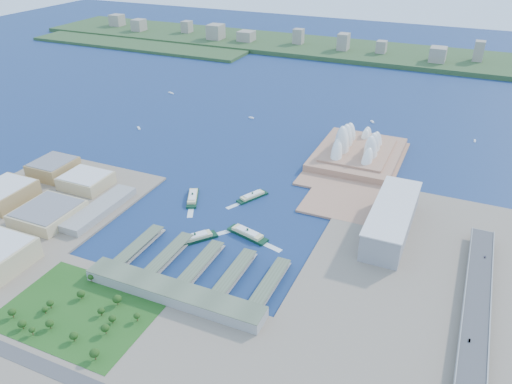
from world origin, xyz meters
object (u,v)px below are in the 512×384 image
at_px(opera_house, 359,140).
at_px(car_c, 485,257).
at_px(ferry_a, 193,196).
at_px(ferry_c, 195,237).
at_px(toaster_building, 392,219).
at_px(car_b, 470,340).
at_px(ferry_b, 252,195).
at_px(ferry_d, 247,232).

xyz_separation_m(opera_house, car_c, (199.00, -228.32, -16.50)).
height_order(opera_house, ferry_a, opera_house).
bearing_deg(ferry_c, opera_house, -72.97).
relative_size(toaster_building, car_b, 36.48).
distance_m(toaster_building, car_c, 112.73).
bearing_deg(ferry_b, ferry_d, -43.12).
bearing_deg(toaster_building, ferry_b, 176.74).
xyz_separation_m(toaster_building, ferry_d, (-159.80, -77.51, -15.22)).
relative_size(ferry_d, car_c, 12.54).
xyz_separation_m(ferry_d, car_c, (268.80, 49.20, 10.21)).
distance_m(ferry_b, ferry_c, 125.18).
bearing_deg(ferry_b, ferry_c, -73.37).
relative_size(opera_house, ferry_b, 3.70).
bearing_deg(opera_house, ferry_c, -111.66).
relative_size(ferry_c, car_b, 13.07).
distance_m(ferry_b, car_c, 304.75).
bearing_deg(ferry_d, car_b, -93.91).
height_order(car_b, car_c, car_b).
bearing_deg(car_c, car_b, 86.73).
bearing_deg(opera_house, car_c, -48.92).
bearing_deg(toaster_building, ferry_a, -174.50).
relative_size(ferry_b, car_b, 11.45).
height_order(ferry_a, ferry_c, ferry_c).
bearing_deg(car_b, ferry_d, -19.21).
bearing_deg(ferry_a, toaster_building, -19.88).
xyz_separation_m(ferry_b, car_b, (294.01, -179.38, 10.95)).
relative_size(ferry_a, ferry_d, 0.95).
bearing_deg(toaster_building, ferry_c, -152.30).
xyz_separation_m(ferry_a, car_c, (377.10, -2.49, 10.50)).
xyz_separation_m(opera_house, car_b, (191.00, -368.39, -16.45)).
distance_m(car_b, car_c, 140.30).
distance_m(ferry_c, ferry_d, 64.51).
xyz_separation_m(ferry_b, ferry_d, (33.20, -88.50, 0.68)).
xyz_separation_m(ferry_a, ferry_b, (75.10, 36.82, -0.40)).
height_order(toaster_building, ferry_b, toaster_building).
xyz_separation_m(toaster_building, ferry_a, (-268.10, -25.83, -15.50)).
distance_m(toaster_building, ferry_c, 242.26).
bearing_deg(car_c, ferry_b, -7.42).
height_order(ferry_a, car_c, car_c).
relative_size(toaster_building, ferry_b, 3.19).
xyz_separation_m(ferry_b, ferry_c, (-21.05, -123.40, 0.65)).
relative_size(opera_house, ferry_a, 3.40).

